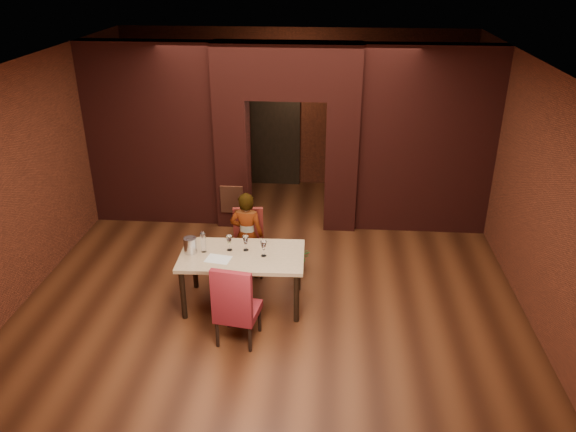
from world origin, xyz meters
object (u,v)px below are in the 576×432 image
at_px(dining_table, 243,279).
at_px(wine_glass_a, 229,243).
at_px(wine_glass_c, 264,249).
at_px(water_bottle, 203,242).
at_px(person_seated, 247,235).
at_px(potted_plant, 298,258).
at_px(wine_glass_b, 246,243).
at_px(chair_near, 238,302).
at_px(chair_far, 248,243).
at_px(wine_bucket, 190,245).

relative_size(dining_table, wine_glass_a, 7.72).
height_order(wine_glass_c, water_bottle, water_bottle).
relative_size(person_seated, potted_plant, 3.38).
height_order(wine_glass_b, wine_glass_c, wine_glass_c).
bearing_deg(person_seated, chair_near, 98.31).
height_order(wine_glass_b, potted_plant, wine_glass_b).
bearing_deg(chair_far, wine_glass_b, -89.92).
relative_size(wine_bucket, potted_plant, 0.54).
relative_size(dining_table, wine_glass_c, 7.60).
distance_m(wine_glass_b, wine_bucket, 0.75).
bearing_deg(dining_table, potted_plant, 52.91).
xyz_separation_m(chair_far, wine_bucket, (-0.66, -0.85, 0.39)).
bearing_deg(water_bottle, wine_glass_b, 8.87).
xyz_separation_m(chair_near, wine_bucket, (-0.77, 0.79, 0.34)).
distance_m(dining_table, chair_near, 0.82).
bearing_deg(chair_far, wine_glass_a, -107.15).
relative_size(chair_near, person_seated, 0.82).
distance_m(dining_table, wine_glass_c, 0.59).
distance_m(chair_near, water_bottle, 1.09).
bearing_deg(wine_glass_c, wine_glass_b, 151.50).
relative_size(chair_far, wine_glass_c, 4.54).
xyz_separation_m(wine_bucket, potted_plant, (1.41, 1.01, -0.69)).
xyz_separation_m(wine_glass_b, potted_plant, (0.67, 0.88, -0.69)).
distance_m(person_seated, wine_bucket, 1.03).
bearing_deg(wine_bucket, water_bottle, 12.89).
xyz_separation_m(wine_glass_b, water_bottle, (-0.57, -0.09, 0.04)).
relative_size(dining_table, water_bottle, 5.59).
height_order(dining_table, chair_far, chair_far).
height_order(wine_glass_a, wine_glass_c, wine_glass_c).
distance_m(chair_near, wine_glass_c, 0.88).
height_order(chair_near, wine_glass_c, chair_near).
distance_m(wine_glass_b, potted_plant, 1.31).
bearing_deg(wine_bucket, dining_table, 0.50).
distance_m(person_seated, water_bottle, 0.91).
distance_m(dining_table, wine_glass_b, 0.52).
bearing_deg(wine_glass_c, potted_plant, 68.36).
bearing_deg(dining_table, wine_glass_a, 149.25).
bearing_deg(wine_glass_a, wine_bucket, -168.01).
height_order(person_seated, wine_bucket, person_seated).
bearing_deg(potted_plant, water_bottle, -141.91).
xyz_separation_m(dining_table, wine_glass_b, (0.04, 0.12, 0.50)).
xyz_separation_m(person_seated, potted_plant, (0.76, 0.23, -0.48)).
bearing_deg(wine_glass_b, chair_far, 96.50).
bearing_deg(chair_far, dining_table, -93.31).
bearing_deg(chair_near, water_bottle, -45.94).
xyz_separation_m(person_seated, wine_bucket, (-0.65, -0.77, 0.21)).
relative_size(person_seated, water_bottle, 4.55).
bearing_deg(chair_near, chair_far, -77.62).
distance_m(chair_far, chair_near, 1.65).
height_order(wine_bucket, potted_plant, wine_bucket).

